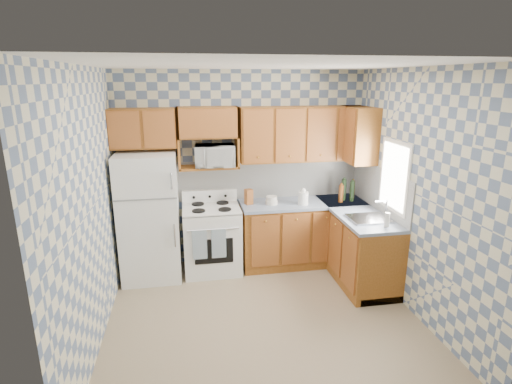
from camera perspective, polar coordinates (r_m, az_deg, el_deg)
floor at (r=4.69m, az=1.05°, el=-17.46°), size 3.40×3.40×0.00m
back_wall at (r=5.63m, az=-2.02°, el=3.27°), size 3.40×0.02×2.70m
right_wall at (r=4.73m, az=21.80°, el=-0.31°), size 0.02×3.20×2.70m
backsplash_back at (r=5.72m, az=1.98°, el=1.93°), size 2.60×0.02×0.56m
backsplash_right at (r=5.43m, az=17.21°, el=0.46°), size 0.02×1.60×0.56m
refrigerator at (r=5.40m, az=-14.96°, el=-3.44°), size 0.75×0.70×1.68m
stove_body at (r=5.55m, az=-6.29°, el=-6.77°), size 0.76×0.65×0.90m
cooktop at (r=5.39m, az=-6.44°, el=-2.30°), size 0.76×0.65×0.02m
backguard at (r=5.63m, az=-6.66°, el=-0.52°), size 0.76×0.08×0.17m
dish_towel_left at (r=5.19m, az=-8.05°, el=-7.47°), size 0.19×0.02×0.39m
dish_towel_right at (r=5.20m, az=-5.33°, el=-7.32°), size 0.19×0.02×0.39m
base_cabinets_back at (r=5.79m, az=6.65°, el=-5.90°), size 1.75×0.60×0.88m
base_cabinets_right at (r=5.55m, az=13.88°, el=-7.27°), size 0.60×1.60×0.88m
countertop_back at (r=5.63m, az=6.81°, el=-1.57°), size 1.77×0.63×0.04m
countertop_right at (r=5.39m, az=14.15°, el=-2.76°), size 0.63×1.60×0.04m
upper_cabinets_back at (r=5.56m, az=6.71°, el=8.25°), size 1.75×0.33×0.74m
upper_cabinets_fridge at (r=5.34m, az=-15.83°, el=8.75°), size 0.82×0.33×0.50m
upper_cabinets_right at (r=5.64m, az=14.26°, el=7.97°), size 0.33×0.70×0.74m
microwave_shelf at (r=5.41m, az=-6.72°, el=3.57°), size 0.80×0.33×0.03m
microwave at (r=5.35m, az=-5.93°, el=5.19°), size 0.53×0.37×0.29m
sink at (r=5.08m, az=15.81°, el=-3.71°), size 0.48×0.40×0.03m
window at (r=5.07m, az=19.15°, el=2.15°), size 0.02×0.66×0.86m
bottle_0 at (r=5.75m, az=12.41°, el=0.32°), size 0.07×0.07×0.30m
bottle_1 at (r=5.74m, az=13.55°, el=0.11°), size 0.07×0.07×0.28m
bottle_2 at (r=5.85m, az=13.61°, el=0.30°), size 0.07×0.07×0.26m
bottle_3 at (r=5.66m, az=12.04°, el=-0.22°), size 0.07×0.07×0.24m
knife_block at (r=5.45m, az=-1.05°, el=-0.68°), size 0.12×0.12×0.21m
electric_kettle at (r=5.48m, az=6.76°, el=-0.87°), size 0.14×0.14×0.18m
food_containers at (r=5.47m, az=2.23°, el=-1.17°), size 0.17×0.17×0.11m
soap_bottle at (r=4.87m, az=18.20°, el=-3.79°), size 0.06×0.06×0.17m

